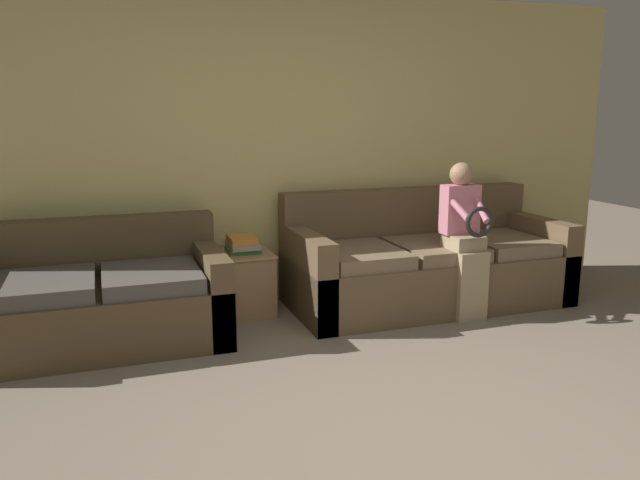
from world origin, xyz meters
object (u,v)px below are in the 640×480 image
object	(u,v)px
couch_side	(100,300)
side_shelf	(244,281)
child_left_seated	(465,233)
book_stack	(242,244)
couch_main	(425,264)

from	to	relation	value
couch_side	side_shelf	bearing A→B (deg)	15.51
child_left_seated	book_stack	distance (m)	1.74
couch_side	book_stack	xyz separation A→B (m)	(1.08, 0.31, 0.26)
couch_main	side_shelf	bearing A→B (deg)	171.19
couch_side	book_stack	distance (m)	1.15
child_left_seated	couch_side	bearing A→B (deg)	172.40
side_shelf	child_left_seated	bearing A→B (deg)	-22.41
couch_side	side_shelf	size ratio (longest dim) A/B	3.33
couch_main	book_stack	size ratio (longest dim) A/B	7.21
couch_side	side_shelf	distance (m)	1.13
couch_main	book_stack	xyz separation A→B (m)	(-1.50, 0.24, 0.23)
couch_main	book_stack	bearing A→B (deg)	170.94
book_stack	couch_main	bearing A→B (deg)	-9.06
couch_main	couch_side	distance (m)	2.58
book_stack	side_shelf	bearing A→B (deg)	-68.72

